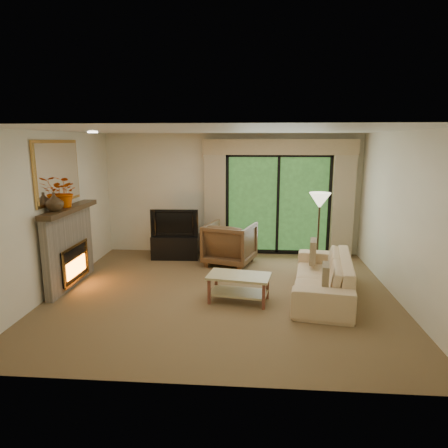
# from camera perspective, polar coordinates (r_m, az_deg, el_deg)

# --- Properties ---
(floor) EXTENTS (5.50, 5.50, 0.00)m
(floor) POSITION_cam_1_polar(r_m,az_deg,el_deg) (6.61, -0.20, -9.91)
(floor) COLOR brown
(floor) RESTS_ON ground
(ceiling) EXTENTS (5.50, 5.50, 0.00)m
(ceiling) POSITION_cam_1_polar(r_m,az_deg,el_deg) (6.14, -0.22, 13.24)
(ceiling) COLOR silver
(ceiling) RESTS_ON ground
(wall_back) EXTENTS (5.00, 0.00, 5.00)m
(wall_back) POSITION_cam_1_polar(r_m,az_deg,el_deg) (8.71, 1.12, 4.24)
(wall_back) COLOR beige
(wall_back) RESTS_ON ground
(wall_front) EXTENTS (5.00, 0.00, 5.00)m
(wall_front) POSITION_cam_1_polar(r_m,az_deg,el_deg) (3.83, -3.24, -5.61)
(wall_front) COLOR beige
(wall_front) RESTS_ON ground
(wall_left) EXTENTS (0.00, 5.00, 5.00)m
(wall_left) POSITION_cam_1_polar(r_m,az_deg,el_deg) (7.02, -23.19, 1.45)
(wall_left) COLOR beige
(wall_left) RESTS_ON ground
(wall_right) EXTENTS (0.00, 5.00, 5.00)m
(wall_right) POSITION_cam_1_polar(r_m,az_deg,el_deg) (6.62, 24.23, 0.79)
(wall_right) COLOR beige
(wall_right) RESTS_ON ground
(fireplace) EXTENTS (0.24, 1.70, 1.37)m
(fireplace) POSITION_cam_1_polar(r_m,az_deg,el_deg) (7.27, -21.24, -3.04)
(fireplace) COLOR slate
(fireplace) RESTS_ON floor
(mirror) EXTENTS (0.07, 1.45, 1.02)m
(mirror) POSITION_cam_1_polar(r_m,az_deg,el_deg) (7.11, -22.62, 6.90)
(mirror) COLOR tan
(mirror) RESTS_ON wall_left
(sliding_door) EXTENTS (2.26, 0.10, 2.16)m
(sliding_door) POSITION_cam_1_polar(r_m,az_deg,el_deg) (8.69, 7.69, 2.79)
(sliding_door) COLOR black
(sliding_door) RESTS_ON floor
(curtain_left) EXTENTS (0.45, 0.18, 2.35)m
(curtain_left) POSITION_cam_1_polar(r_m,az_deg,el_deg) (8.60, -1.28, 3.46)
(curtain_left) COLOR tan
(curtain_left) RESTS_ON floor
(curtain_right) EXTENTS (0.45, 0.18, 2.35)m
(curtain_right) POSITION_cam_1_polar(r_m,az_deg,el_deg) (8.75, 16.62, 3.12)
(curtain_right) COLOR tan
(curtain_right) RESTS_ON floor
(cornice) EXTENTS (3.20, 0.24, 0.32)m
(cornice) POSITION_cam_1_polar(r_m,az_deg,el_deg) (8.50, 7.96, 10.84)
(cornice) COLOR tan
(cornice) RESTS_ON wall_back
(media_console) EXTENTS (1.00, 0.48, 0.49)m
(media_console) POSITION_cam_1_polar(r_m,az_deg,el_deg) (8.53, -6.92, -3.24)
(media_console) COLOR black
(media_console) RESTS_ON floor
(tv) EXTENTS (0.99, 0.17, 0.57)m
(tv) POSITION_cam_1_polar(r_m,az_deg,el_deg) (8.41, -7.00, 0.26)
(tv) COLOR black
(tv) RESTS_ON media_console
(armchair) EXTENTS (1.13, 1.15, 0.85)m
(armchair) POSITION_cam_1_polar(r_m,az_deg,el_deg) (8.02, 0.85, -2.81)
(armchair) COLOR brown
(armchair) RESTS_ON floor
(sofa) EXTENTS (1.19, 2.32, 0.64)m
(sofa) POSITION_cam_1_polar(r_m,az_deg,el_deg) (6.64, 13.91, -7.20)
(sofa) COLOR beige
(sofa) RESTS_ON floor
(pillow_near) EXTENTS (0.15, 0.36, 0.35)m
(pillow_near) POSITION_cam_1_polar(r_m,az_deg,el_deg) (5.97, 14.29, -7.22)
(pillow_near) COLOR brown
(pillow_near) RESTS_ON sofa
(pillow_far) EXTENTS (0.17, 0.42, 0.41)m
(pillow_far) POSITION_cam_1_polar(r_m,az_deg,el_deg) (7.17, 12.60, -3.83)
(pillow_far) COLOR brown
(pillow_far) RESTS_ON sofa
(coffee_table) EXTENTS (1.02, 0.67, 0.43)m
(coffee_table) POSITION_cam_1_polar(r_m,az_deg,el_deg) (6.25, 2.13, -9.13)
(coffee_table) COLOR tan
(coffee_table) RESTS_ON floor
(floor_lamp) EXTENTS (0.51, 0.51, 1.51)m
(floor_lamp) POSITION_cam_1_polar(r_m,az_deg,el_deg) (7.74, 13.31, -1.17)
(floor_lamp) COLOR #FFF7C8
(floor_lamp) RESTS_ON floor
(vase) EXTENTS (0.32, 0.32, 0.29)m
(vase) POSITION_cam_1_polar(r_m,az_deg,el_deg) (6.74, -23.09, 2.93)
(vase) COLOR #3C2B19
(vase) RESTS_ON fireplace
(branches) EXTENTS (0.55, 0.50, 0.51)m
(branches) POSITION_cam_1_polar(r_m,az_deg,el_deg) (7.06, -21.79, 4.28)
(branches) COLOR #CA4C04
(branches) RESTS_ON fireplace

